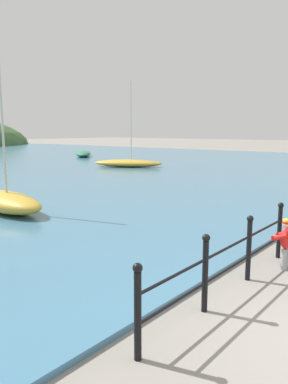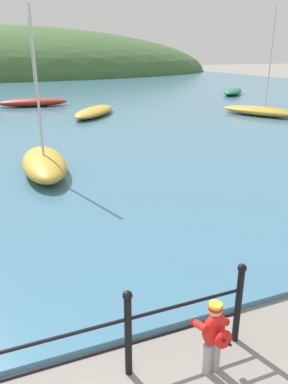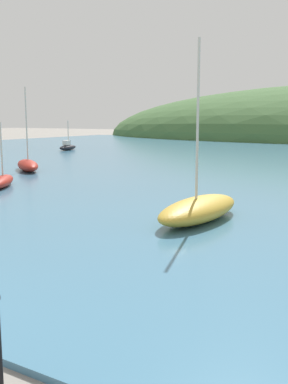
{
  "view_description": "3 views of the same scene",
  "coord_description": "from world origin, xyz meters",
  "px_view_note": "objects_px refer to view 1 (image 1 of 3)",
  "views": [
    {
      "loc": [
        -4.91,
        -1.14,
        2.71
      ],
      "look_at": [
        2.77,
        5.12,
        1.07
      ],
      "focal_mm": 35.0,
      "sensor_mm": 36.0,
      "label": 1
    },
    {
      "loc": [
        0.19,
        -1.88,
        3.75
      ],
      "look_at": [
        2.76,
        4.6,
        1.12
      ],
      "focal_mm": 35.0,
      "sensor_mm": 36.0,
      "label": 2
    },
    {
      "loc": [
        6.31,
        -1.39,
        2.91
      ],
      "look_at": [
        1.23,
        7.24,
        1.26
      ],
      "focal_mm": 42.0,
      "sensor_mm": 36.0,
      "label": 3
    }
  ],
  "objects_px": {
    "child_in_coat": "(287,239)",
    "boat_mid_harbor": "(83,154)",
    "boat_far_left": "(128,163)",
    "boat_twin_mast": "(4,201)"
  },
  "relations": [
    {
      "from": "boat_mid_harbor",
      "to": "boat_twin_mast",
      "type": "bearing_deg",
      "value": -137.33
    },
    {
      "from": "boat_far_left",
      "to": "boat_twin_mast",
      "type": "bearing_deg",
      "value": -153.45
    },
    {
      "from": "child_in_coat",
      "to": "boat_mid_harbor",
      "type": "relative_size",
      "value": 0.24
    },
    {
      "from": "boat_mid_harbor",
      "to": "boat_far_left",
      "type": "relative_size",
      "value": 0.71
    },
    {
      "from": "child_in_coat",
      "to": "boat_mid_harbor",
      "type": "height_order",
      "value": "child_in_coat"
    },
    {
      "from": "boat_twin_mast",
      "to": "boat_far_left",
      "type": "xyz_separation_m",
      "value": [
        13.75,
        6.87,
        -0.06
      ]
    },
    {
      "from": "child_in_coat",
      "to": "boat_twin_mast",
      "type": "xyz_separation_m",
      "value": [
        -0.85,
        8.75,
        -0.17
      ]
    },
    {
      "from": "child_in_coat",
      "to": "boat_twin_mast",
      "type": "distance_m",
      "value": 8.79
    },
    {
      "from": "boat_mid_harbor",
      "to": "boat_far_left",
      "type": "xyz_separation_m",
      "value": [
        -5.19,
        -10.59,
        0.0
      ]
    },
    {
      "from": "boat_far_left",
      "to": "boat_mid_harbor",
      "type": "bearing_deg",
      "value": 63.91
    }
  ]
}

